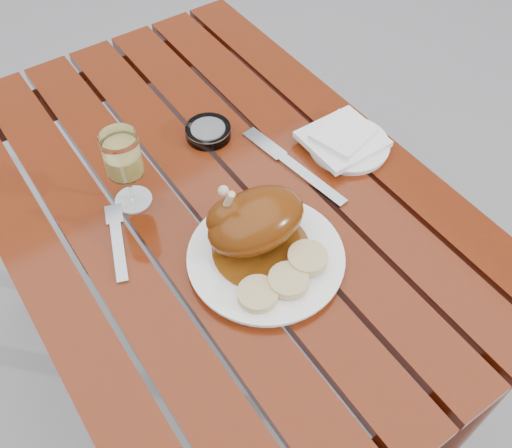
{
  "coord_description": "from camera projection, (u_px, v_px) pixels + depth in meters",
  "views": [
    {
      "loc": [
        -0.36,
        -0.67,
        1.59
      ],
      "look_at": [
        0.01,
        -0.13,
        0.78
      ],
      "focal_mm": 40.0,
      "sensor_mm": 36.0,
      "label": 1
    }
  ],
  "objects": [
    {
      "name": "ashtray",
      "position": [
        208.0,
        132.0,
        1.22
      ],
      "size": [
        0.13,
        0.13,
        0.02
      ],
      "primitive_type": "cylinder",
      "rotation": [
        0.0,
        0.0,
        0.4
      ],
      "color": "#B2B7BC",
      "rests_on": "table"
    },
    {
      "name": "roast_duck",
      "position": [
        253.0,
        221.0,
        0.99
      ],
      "size": [
        0.19,
        0.18,
        0.13
      ],
      "color": "#602F0A",
      "rests_on": "dinner_plate"
    },
    {
      "name": "napkin",
      "position": [
        342.0,
        139.0,
        1.19
      ],
      "size": [
        0.15,
        0.14,
        0.01
      ],
      "primitive_type": "cube",
      "rotation": [
        0.0,
        0.0,
        -0.0
      ],
      "color": "white",
      "rests_on": "side_plate"
    },
    {
      "name": "wine_glass",
      "position": [
        126.0,
        170.0,
        1.05
      ],
      "size": [
        0.08,
        0.08,
        0.17
      ],
      "primitive_type": "cylinder",
      "rotation": [
        0.0,
        0.0,
        -0.17
      ],
      "color": "#D6C961",
      "rests_on": "table"
    },
    {
      "name": "table",
      "position": [
        222.0,
        293.0,
        1.42
      ],
      "size": [
        0.8,
        1.2,
        0.75
      ],
      "primitive_type": "cube",
      "color": "maroon",
      "rests_on": "ground"
    },
    {
      "name": "dinner_plate",
      "position": [
        266.0,
        258.0,
        1.02
      ],
      "size": [
        0.32,
        0.32,
        0.02
      ],
      "primitive_type": "cylinder",
      "rotation": [
        0.0,
        0.0,
        -0.15
      ],
      "color": "white",
      "rests_on": "table"
    },
    {
      "name": "bread_dumplings",
      "position": [
        285.0,
        277.0,
        0.97
      ],
      "size": [
        0.18,
        0.09,
        0.02
      ],
      "color": "tan",
      "rests_on": "dinner_plate"
    },
    {
      "name": "ground",
      "position": [
        228.0,
        359.0,
        1.71
      ],
      "size": [
        60.0,
        60.0,
        0.0
      ],
      "primitive_type": "plane",
      "color": "slate",
      "rests_on": "ground"
    },
    {
      "name": "side_plate",
      "position": [
        348.0,
        145.0,
        1.2
      ],
      "size": [
        0.2,
        0.2,
        0.01
      ],
      "primitive_type": "cylinder",
      "rotation": [
        0.0,
        0.0,
        -0.14
      ],
      "color": "white",
      "rests_on": "table"
    },
    {
      "name": "knife",
      "position": [
        300.0,
        171.0,
        1.16
      ],
      "size": [
        0.05,
        0.24,
        0.01
      ],
      "primitive_type": "cube",
      "rotation": [
        0.0,
        0.0,
        0.13
      ],
      "color": "gray",
      "rests_on": "table"
    },
    {
      "name": "fork",
      "position": [
        118.0,
        245.0,
        1.04
      ],
      "size": [
        0.08,
        0.16,
        0.01
      ],
      "primitive_type": "cube",
      "rotation": [
        0.0,
        0.0,
        -0.35
      ],
      "color": "gray",
      "rests_on": "table"
    }
  ]
}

